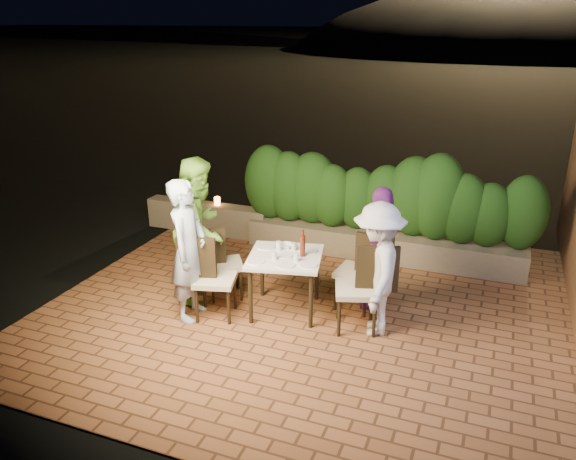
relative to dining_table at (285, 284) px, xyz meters
The scene contains 28 objects.
ground 0.71m from the dining_table, 18.66° to the right, with size 400.00×400.00×0.00m, color black.
terrace_floor 0.78m from the dining_table, 29.44° to the left, with size 7.00×6.00×0.15m, color brown.
planter 2.25m from the dining_table, 70.35° to the left, with size 4.20×0.55×0.40m, color #7A6C4D.
hedge 2.32m from the dining_table, 70.35° to the left, with size 4.00×0.70×1.10m, color #1A4211, non-canonical shape.
parapet 3.09m from the dining_table, 136.75° to the left, with size 2.20×0.30×0.50m, color #7A6C4D.
hill 60.03m from the dining_table, 87.55° to the left, with size 52.00×40.00×22.00m, color black.
dining_table is the anchor object (origin of this frame).
plate_nw 0.54m from the dining_table, 132.20° to the right, with size 0.22×0.22×0.01m, color white.
plate_sw 0.52m from the dining_table, 153.47° to the left, with size 0.23×0.23×0.01m, color white.
plate_ne 0.55m from the dining_table, 25.38° to the right, with size 0.22×0.22×0.01m, color white.
plate_se 0.50m from the dining_table, 47.77° to the left, with size 0.23×0.23×0.01m, color white.
plate_centre 0.38m from the dining_table, 166.68° to the left, with size 0.22×0.22×0.01m, color white.
plate_front 0.48m from the dining_table, 68.22° to the right, with size 0.23×0.23×0.01m, color white.
glass_nw 0.46m from the dining_table, 117.96° to the right, with size 0.06×0.06×0.10m, color silver.
glass_sw 0.47m from the dining_table, 135.96° to the left, with size 0.07×0.07×0.12m, color silver.
glass_ne 0.47m from the dining_table, 28.44° to the right, with size 0.06×0.06×0.10m, color silver.
glass_se 0.47m from the dining_table, 79.14° to the left, with size 0.06×0.06×0.10m, color silver.
beer_bottle 0.58m from the dining_table, 20.02° to the left, with size 0.07×0.07×0.34m, color #531E0D, non-canonical shape.
bowl 0.48m from the dining_table, 106.58° to the left, with size 0.18×0.18×0.04m, color white.
chair_left_front 0.87m from the dining_table, 150.62° to the right, with size 0.47×0.47×1.03m, color black, non-canonical shape.
chair_left_back 0.89m from the dining_table, behind, with size 0.44×0.44×0.96m, color black, non-canonical shape.
chair_right_front 0.95m from the dining_table, ahead, with size 0.49×0.49×1.05m, color black, non-canonical shape.
chair_right_back 0.91m from the dining_table, 27.54° to the left, with size 0.47×0.47×1.02m, color black, non-canonical shape.
diner_blue 1.26m from the dining_table, 152.90° to the right, with size 0.64×0.42×1.75m, color silver.
diner_green 1.30m from the dining_table, behind, with size 0.91×0.71×1.86m, color #7BC43D.
diner_white 1.23m from the dining_table, ahead, with size 1.02×0.59×1.58m, color silver.
diner_purple 1.26m from the dining_table, 27.13° to the left, with size 0.93×0.39×1.59m, color #742A7E.
parapet_lamp 2.95m from the dining_table, 134.16° to the left, with size 0.10×0.10×0.14m, color orange.
Camera 1 is at (1.73, -5.63, 3.47)m, focal length 35.00 mm.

